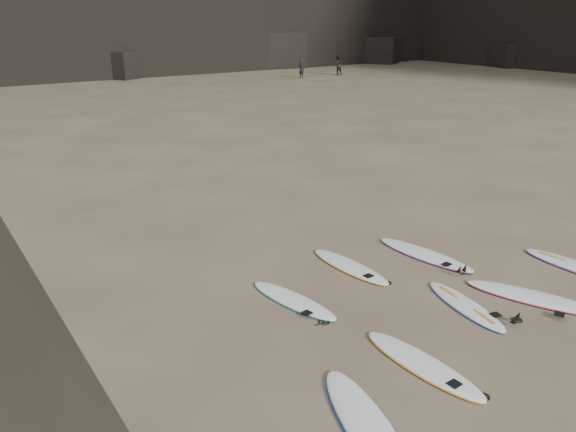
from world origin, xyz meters
The scene contains 10 objects.
ground centered at (0.00, 0.00, 0.00)m, with size 240.00×240.00×0.00m, color #897559.
surfboard_0 centered at (-4.24, -1.03, 0.05)m, with size 0.65×2.70×0.10m, color white.
surfboard_1 centered at (-2.50, -0.43, 0.04)m, with size 0.58×2.43×0.09m, color white.
surfboard_2 centered at (-0.33, 0.46, 0.04)m, with size 0.53×2.20×0.08m, color white.
surfboard_3 centered at (1.08, -0.13, 0.05)m, with size 0.65×2.72×0.10m, color white.
surfboard_5 centered at (-3.00, 2.55, 0.04)m, with size 0.54×2.25×0.08m, color white.
surfboard_6 centered at (-1.03, 3.13, 0.04)m, with size 0.57×2.37×0.09m, color white.
surfboard_7 centered at (0.88, 2.63, 0.05)m, with size 0.63×2.64×0.10m, color white.
person_a centered at (21.29, 36.02, 0.78)m, with size 0.57×0.38×1.57m, color black.
person_b centered at (25.54, 36.16, 0.92)m, with size 0.89×0.70×1.84m, color black.
Camera 1 is at (-8.73, -5.63, 5.45)m, focal length 35.00 mm.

